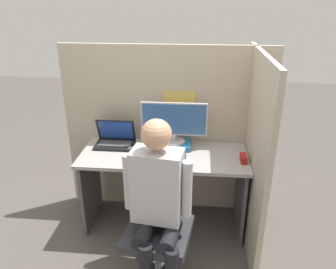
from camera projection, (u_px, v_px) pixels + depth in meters
ground_plane at (161, 245)px, 2.88m from camera, size 12.00×12.00×0.00m
cubicle_panel_back at (167, 132)px, 3.13m from camera, size 1.96×0.05×1.64m
cubicle_panel_right at (253, 153)px, 2.72m from camera, size 0.04×1.22×1.64m
desk at (164, 172)px, 2.94m from camera, size 1.46×0.60×0.74m
paper_box at (174, 144)px, 2.99m from camera, size 0.31×0.21×0.05m
monitor at (174, 121)px, 2.90m from camera, size 0.59×0.20×0.37m
laptop at (115, 140)px, 3.01m from camera, size 0.35×0.24×0.24m
mouse at (142, 155)px, 2.81m from camera, size 0.07×0.04×0.03m
stapler at (243, 158)px, 2.72m from camera, size 0.05×0.13×0.06m
carrot_toy at (166, 163)px, 2.67m from camera, size 0.04×0.12×0.04m
office_chair at (157, 217)px, 2.44m from camera, size 0.54×0.59×0.97m
person at (157, 198)px, 2.20m from camera, size 0.48×0.43×1.32m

